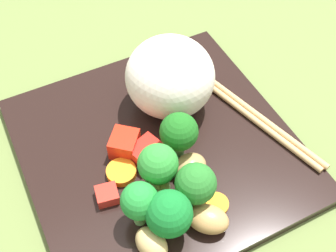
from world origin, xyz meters
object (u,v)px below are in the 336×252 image
at_px(rice_mound, 170,77).
at_px(chopstick_pair, 242,107).
at_px(broccoli_floret_4, 169,214).
at_px(square_plate, 159,148).
at_px(carrot_slice_0, 163,203).

distance_m(rice_mound, chopstick_pair, 0.09).
distance_m(broccoli_floret_4, chopstick_pair, 0.17).
bearing_deg(square_plate, carrot_slice_0, -22.61).
relative_size(square_plate, rice_mound, 2.84).
bearing_deg(carrot_slice_0, rice_mound, 150.10).
bearing_deg(broccoli_floret_4, rice_mound, 152.78).
height_order(square_plate, chopstick_pair, chopstick_pair).
bearing_deg(chopstick_pair, rice_mound, 42.14).
bearing_deg(rice_mound, broccoli_floret_4, -27.22).
distance_m(square_plate, rice_mound, 0.08).
height_order(rice_mound, broccoli_floret_4, rice_mound).
height_order(square_plate, carrot_slice_0, carrot_slice_0).
xyz_separation_m(rice_mound, chopstick_pair, (0.04, 0.07, -0.04)).
relative_size(rice_mound, chopstick_pair, 0.45).
bearing_deg(rice_mound, chopstick_pair, 57.52).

